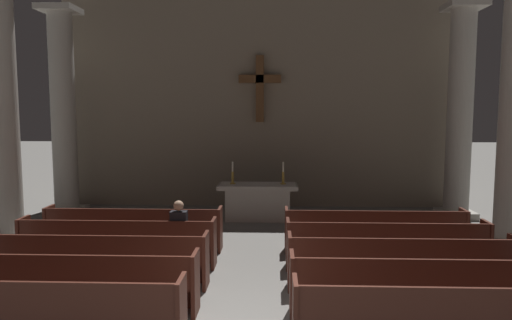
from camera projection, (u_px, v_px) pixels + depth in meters
name	position (u px, v px, depth m)	size (l,w,h in m)	color
pew_left_row_1	(35.00, 312.00, 6.13)	(3.83, 0.50, 0.95)	#4C2319
pew_left_row_2	(71.00, 282.00, 7.21)	(3.83, 0.50, 0.95)	#4C2319
pew_left_row_3	(97.00, 259.00, 8.29)	(3.83, 0.50, 0.95)	#4C2319
pew_left_row_4	(118.00, 242.00, 9.37)	(3.83, 0.50, 0.95)	#4C2319
pew_left_row_5	(134.00, 228.00, 10.46)	(3.83, 0.50, 0.95)	#4C2319
pew_right_row_1	(447.00, 319.00, 5.93)	(3.83, 0.50, 0.95)	#4C2319
pew_right_row_2	(421.00, 287.00, 7.01)	(3.83, 0.50, 0.95)	#4C2319
pew_right_row_3	(401.00, 263.00, 8.10)	(3.83, 0.50, 0.95)	#4C2319
pew_right_row_4	(386.00, 245.00, 9.18)	(3.83, 0.50, 0.95)	#4C2319
pew_right_row_5	(374.00, 231.00, 10.26)	(3.83, 0.50, 0.95)	#4C2319
column_left_second	(2.00, 117.00, 10.68)	(1.03, 1.03, 5.96)	#ADA89E
column_left_third	(63.00, 115.00, 13.78)	(1.03, 1.03, 5.96)	#ADA89E
column_right_third	(460.00, 116.00, 13.36)	(1.03, 1.03, 5.96)	#ADA89E
altar	(258.00, 201.00, 13.32)	(2.20, 0.90, 1.01)	#A8A399
candlestick_left	(233.00, 177.00, 13.28)	(0.16, 0.16, 0.62)	#B79338
candlestick_right	(283.00, 177.00, 13.23)	(0.16, 0.16, 0.62)	#B79338
apse_with_cross	(260.00, 100.00, 15.07)	(12.34, 0.49, 6.72)	gray
lone_worshipper	(180.00, 231.00, 9.34)	(0.32, 0.43, 1.32)	#26262B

